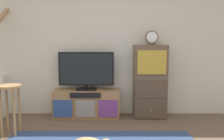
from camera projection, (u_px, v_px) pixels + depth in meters
name	position (u px, v px, depth m)	size (l,w,h in m)	color
back_wall	(103.00, 43.00, 4.23)	(6.40, 0.12, 2.70)	beige
media_console	(87.00, 104.00, 4.09)	(1.19, 0.38, 0.50)	#997047
television	(86.00, 70.00, 4.04)	(0.99, 0.22, 0.69)	black
side_cabinet	(150.00, 82.00, 4.05)	(0.58, 0.38, 1.31)	brown
desk_clock	(152.00, 38.00, 3.95)	(0.22, 0.08, 0.25)	#4C3823
bar_stool_far	(10.00, 98.00, 3.27)	(0.34, 0.34, 0.74)	#A37A4C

